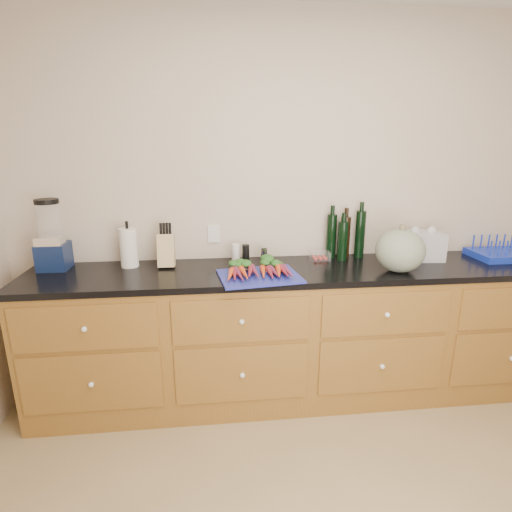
{
  "coord_description": "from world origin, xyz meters",
  "views": [
    {
      "loc": [
        -0.6,
        -1.19,
        1.74
      ],
      "look_at": [
        -0.34,
        1.2,
        1.06
      ],
      "focal_mm": 28.0,
      "sensor_mm": 36.0,
      "label": 1
    }
  ],
  "objects": [
    {
      "name": "grinder_salt",
      "position": [
        -0.45,
        1.48,
        1.0
      ],
      "size": [
        0.06,
        0.06,
        0.13
      ],
      "primitive_type": "cylinder",
      "color": "white",
      "rests_on": "countertop"
    },
    {
      "name": "cutting_board",
      "position": [
        -0.33,
        1.14,
        0.95
      ],
      "size": [
        0.53,
        0.43,
        0.01
      ],
      "primitive_type": "cube",
      "rotation": [
        0.0,
        0.0,
        0.13
      ],
      "color": "navy",
      "rests_on": "countertop"
    },
    {
      "name": "squash",
      "position": [
        0.58,
        1.16,
        1.08
      ],
      "size": [
        0.31,
        0.31,
        0.28
      ],
      "primitive_type": "ellipsoid",
      "color": "slate",
      "rests_on": "countertop"
    },
    {
      "name": "canister_chrome",
      "position": [
        -0.25,
        1.48,
        0.99
      ],
      "size": [
        0.04,
        0.04,
        0.1
      ],
      "primitive_type": "cylinder",
      "color": "silver",
      "rests_on": "countertop"
    },
    {
      "name": "grocery_bag",
      "position": [
        0.87,
        1.42,
        1.04
      ],
      "size": [
        0.29,
        0.24,
        0.2
      ],
      "primitive_type": null,
      "rotation": [
        0.0,
        0.0,
        -0.1
      ],
      "color": "silver",
      "rests_on": "countertop"
    },
    {
      "name": "cabinets",
      "position": [
        0.0,
        1.3,
        0.45
      ],
      "size": [
        3.6,
        0.64,
        0.9
      ],
      "color": "brown",
      "rests_on": "ground"
    },
    {
      "name": "carrots",
      "position": [
        -0.33,
        1.18,
        0.98
      ],
      "size": [
        0.4,
        0.29,
        0.06
      ],
      "color": "#E4481A",
      "rests_on": "cutting_board"
    },
    {
      "name": "dish_rack",
      "position": [
        1.45,
        1.38,
        0.98
      ],
      "size": [
        0.38,
        0.3,
        0.15
      ],
      "color": "#152EB9",
      "rests_on": "countertop"
    },
    {
      "name": "tomato_box",
      "position": [
        0.14,
        1.47,
        0.97
      ],
      "size": [
        0.13,
        0.11,
        0.06
      ],
      "primitive_type": "cube",
      "color": "white",
      "rests_on": "countertop"
    },
    {
      "name": "knife_block",
      "position": [
        -0.92,
        1.44,
        1.05
      ],
      "size": [
        0.11,
        0.11,
        0.22
      ],
      "primitive_type": "cube",
      "color": "tan",
      "rests_on": "countertop"
    },
    {
      "name": "blender_appliance",
      "position": [
        -1.64,
        1.46,
        1.14
      ],
      "size": [
        0.18,
        0.18,
        0.46
      ],
      "color": "#0E1D45",
      "rests_on": "countertop"
    },
    {
      "name": "bottles",
      "position": [
        0.33,
        1.51,
        1.09
      ],
      "size": [
        0.28,
        0.14,
        0.34
      ],
      "color": "black",
      "rests_on": "countertop"
    },
    {
      "name": "wall_back",
      "position": [
        0.0,
        1.62,
        1.3
      ],
      "size": [
        4.1,
        0.05,
        2.6
      ],
      "primitive_type": "cube",
      "color": "beige",
      "rests_on": "ground"
    },
    {
      "name": "grinder_pepper",
      "position": [
        -0.38,
        1.48,
        1.0
      ],
      "size": [
        0.05,
        0.05,
        0.12
      ],
      "primitive_type": "cylinder",
      "color": "black",
      "rests_on": "countertop"
    },
    {
      "name": "paper_towel",
      "position": [
        -1.16,
        1.46,
        1.07
      ],
      "size": [
        0.12,
        0.12,
        0.26
      ],
      "primitive_type": "cylinder",
      "color": "white",
      "rests_on": "countertop"
    },
    {
      "name": "countertop",
      "position": [
        0.0,
        1.3,
        0.92
      ],
      "size": [
        3.64,
        0.62,
        0.04
      ],
      "primitive_type": "cube",
      "color": "black",
      "rests_on": "cabinets"
    }
  ]
}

